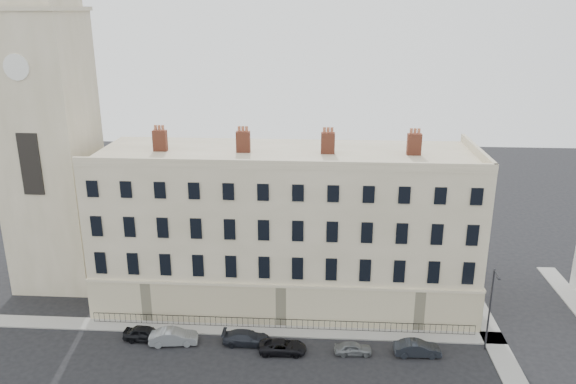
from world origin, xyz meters
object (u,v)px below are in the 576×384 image
(car_d, at_px, (283,347))
(car_f, at_px, (417,348))
(car_a, at_px, (146,334))
(car_b, at_px, (174,337))
(car_c, at_px, (247,338))
(car_e, at_px, (353,348))
(streetlamp, at_px, (490,306))

(car_d, relative_size, car_f, 1.03)
(car_a, height_order, car_d, car_a)
(car_b, height_order, car_c, car_b)
(car_c, relative_size, car_e, 1.33)
(car_f, bearing_deg, car_b, 86.85)
(car_f, distance_m, streetlamp, 7.06)
(streetlamp, bearing_deg, car_e, -175.72)
(car_b, height_order, car_f, car_b)
(car_d, xyz_separation_m, car_e, (5.99, 0.20, -0.02))
(car_c, relative_size, car_f, 1.08)
(car_a, distance_m, car_c, 8.99)
(car_a, distance_m, car_d, 12.28)
(car_b, relative_size, car_d, 1.03)
(car_c, bearing_deg, car_a, 89.67)
(car_a, height_order, streetlamp, streetlamp)
(car_a, xyz_separation_m, streetlamp, (29.60, 0.41, 3.57))
(car_d, relative_size, streetlamp, 0.53)
(car_b, xyz_separation_m, streetlamp, (26.98, 0.80, 3.54))
(car_e, bearing_deg, car_c, 80.86)
(car_d, bearing_deg, car_e, -89.53)
(car_a, relative_size, car_e, 1.22)
(car_a, distance_m, car_f, 23.63)
(car_d, bearing_deg, car_b, 84.38)
(car_a, xyz_separation_m, car_c, (8.99, -0.02, -0.05))
(car_c, bearing_deg, car_e, -95.62)
(car_d, xyz_separation_m, streetlamp, (17.37, 1.51, 3.67))
(car_f, bearing_deg, car_c, 85.00)
(car_e, distance_m, streetlamp, 12.03)
(car_e, distance_m, car_f, 5.41)
(car_e, relative_size, streetlamp, 0.42)
(car_b, relative_size, car_e, 1.31)
(car_e, height_order, car_f, car_f)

